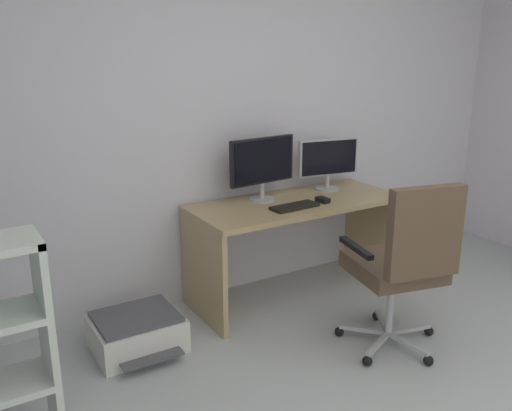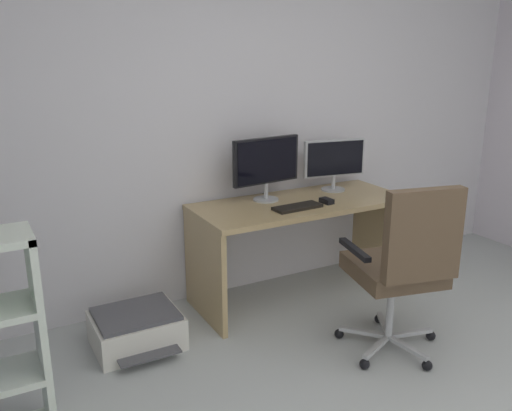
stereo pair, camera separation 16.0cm
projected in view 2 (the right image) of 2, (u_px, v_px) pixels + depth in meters
wall_back at (239, 106)px, 3.84m from camera, size 5.10×0.10×2.72m
desk at (300, 226)px, 3.86m from camera, size 1.53×0.64×0.72m
monitor_main at (266, 163)px, 3.75m from camera, size 0.53×0.18×0.45m
monitor_secondary at (334, 160)px, 4.03m from camera, size 0.49×0.18×0.39m
keyboard at (297, 207)px, 3.63m from camera, size 0.35×0.15×0.02m
computer_mouse at (327, 201)px, 3.75m from camera, size 0.07×0.10×0.03m
office_chair at (403, 262)px, 3.05m from camera, size 0.63×0.63×1.07m
printer at (137, 329)px, 3.30m from camera, size 0.51×0.51×0.22m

